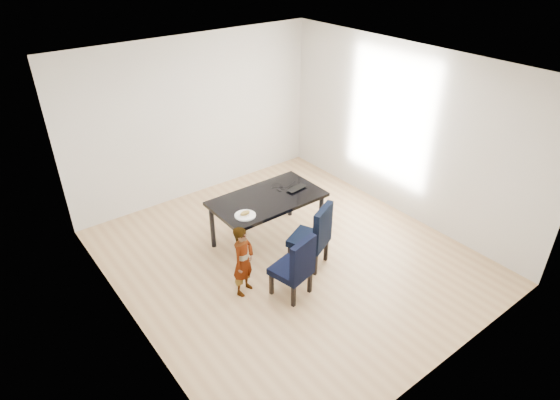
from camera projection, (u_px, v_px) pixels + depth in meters
floor at (288, 257)px, 6.72m from camera, size 4.50×5.00×0.01m
ceiling at (291, 68)px, 5.35m from camera, size 4.50×5.00×0.01m
wall_back at (195, 118)px, 7.75m from camera, size 4.50×0.01×2.70m
wall_front at (458, 271)px, 4.32m from camera, size 4.50×0.01×2.70m
wall_left at (120, 233)px, 4.85m from camera, size 0.01×5.00×2.70m
wall_right at (404, 132)px, 7.22m from camera, size 0.01×5.00×2.70m
dining_table at (268, 220)px, 6.87m from camera, size 1.60×0.90×0.75m
chair_left at (291, 265)px, 5.84m from camera, size 0.52×0.53×0.89m
chair_right at (309, 235)px, 6.35m from camera, size 0.62×0.63×0.96m
child at (243, 261)px, 5.84m from camera, size 0.42×0.36×0.98m
plate at (245, 215)px, 6.26m from camera, size 0.35×0.35×0.02m
sandwich at (245, 213)px, 6.24m from camera, size 0.16×0.11×0.06m
laptop at (294, 187)px, 6.92m from camera, size 0.34×0.24×0.03m
cable_tangle at (282, 189)px, 6.90m from camera, size 0.16×0.16×0.01m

